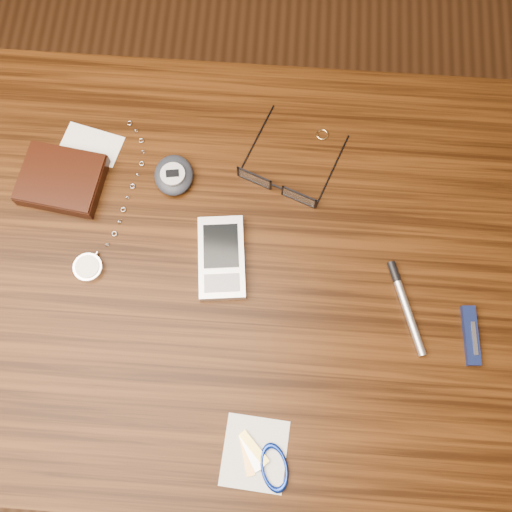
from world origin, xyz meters
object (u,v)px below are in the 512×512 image
(pocket_watch, at_px, (90,263))
(desk, at_px, (225,282))
(eyeglasses, at_px, (279,184))
(pocket_knife, at_px, (471,336))
(pda_phone, at_px, (221,258))
(wallet_and_card, at_px, (62,179))
(silver_pen, at_px, (404,300))
(pedometer, at_px, (174,175))
(notepad_keys, at_px, (265,461))

(pocket_watch, bearing_deg, desk, 3.29)
(eyeglasses, xyz_separation_m, pocket_knife, (0.29, -0.21, -0.01))
(pda_phone, bearing_deg, desk, -92.93)
(eyeglasses, height_order, pocket_watch, eyeglasses)
(wallet_and_card, bearing_deg, pda_phone, -22.96)
(pda_phone, xyz_separation_m, silver_pen, (0.27, -0.04, -0.00))
(pedometer, bearing_deg, pda_phone, -56.07)
(pocket_watch, distance_m, pda_phone, 0.19)
(eyeglasses, distance_m, pda_phone, 0.14)
(eyeglasses, xyz_separation_m, pda_phone, (-0.08, -0.12, -0.00))
(wallet_and_card, relative_size, pocket_watch, 0.61)
(notepad_keys, relative_size, silver_pen, 0.77)
(wallet_and_card, xyz_separation_m, pedometer, (0.17, 0.02, -0.00))
(wallet_and_card, distance_m, pda_phone, 0.28)
(desk, distance_m, pda_phone, 0.11)
(desk, height_order, silver_pen, silver_pen)
(pocket_watch, distance_m, notepad_keys, 0.38)
(silver_pen, bearing_deg, desk, 172.47)
(notepad_keys, bearing_deg, desk, 107.15)
(pda_phone, relative_size, silver_pen, 0.96)
(wallet_and_card, relative_size, pda_phone, 1.25)
(eyeglasses, bearing_deg, pocket_knife, -36.50)
(wallet_and_card, height_order, eyeglasses, eyeglasses)
(wallet_and_card, height_order, pocket_watch, wallet_and_card)
(desk, bearing_deg, pocket_knife, -12.40)
(pocket_watch, distance_m, pocket_knife, 0.56)
(eyeglasses, bearing_deg, silver_pen, -41.18)
(pocket_knife, bearing_deg, eyeglasses, 143.50)
(wallet_and_card, relative_size, notepad_keys, 1.56)
(notepad_keys, distance_m, silver_pen, 0.30)
(pocket_knife, height_order, silver_pen, same)
(wallet_and_card, xyz_separation_m, notepad_keys, (0.34, -0.38, -0.01))
(silver_pen, bearing_deg, pocket_knife, -25.10)
(notepad_keys, bearing_deg, eyeglasses, 90.74)
(pedometer, height_order, silver_pen, pedometer)
(eyeglasses, relative_size, pocket_knife, 2.03)
(notepad_keys, bearing_deg, pocket_knife, 33.77)
(pocket_knife, bearing_deg, silver_pen, 154.90)
(pocket_watch, xyz_separation_m, pda_phone, (0.19, 0.02, 0.00))
(wallet_and_card, height_order, pedometer, pedometer)
(pocket_knife, bearing_deg, desk, 167.60)
(notepad_keys, bearing_deg, silver_pen, 51.30)
(pda_phone, bearing_deg, silver_pen, -9.47)
(notepad_keys, bearing_deg, pedometer, 112.49)
(silver_pen, bearing_deg, eyeglasses, 138.82)
(eyeglasses, relative_size, notepad_keys, 1.65)
(eyeglasses, bearing_deg, pocket_watch, -152.09)
(pocket_watch, xyz_separation_m, notepad_keys, (0.27, -0.26, -0.00))
(pedometer, bearing_deg, pocket_knife, -25.63)
(eyeglasses, xyz_separation_m, silver_pen, (0.19, -0.17, -0.01))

